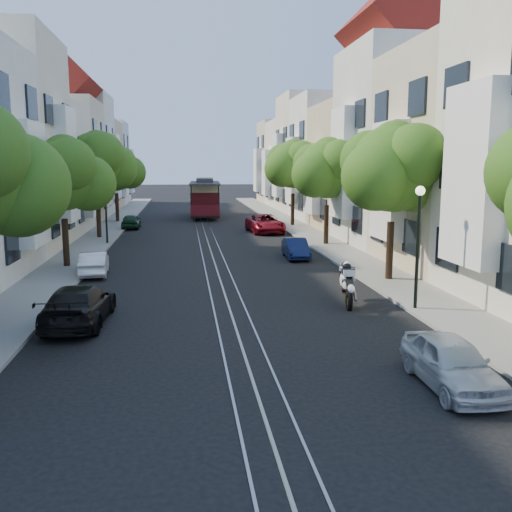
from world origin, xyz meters
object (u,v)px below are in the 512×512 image
object	(u,v)px
tree_w_d	(116,169)
lamp_west	(105,199)
cable_car	(205,196)
tree_e_d	(294,166)
parked_car_w_mid	(94,263)
parked_car_w_far	(131,221)
lamp_east	(419,229)
tree_w_c	(97,163)
tree_e_b	(394,170)
tree_w_b	(63,177)
parked_car_e_far	(265,224)
sportbike_rider	(347,281)
parked_car_w_near	(79,305)
tree_e_c	(328,171)
parked_car_e_near	(451,362)
parked_car_e_mid	(296,248)

from	to	relation	value
tree_w_d	lamp_west	distance (m)	14.11
lamp_west	cable_car	bearing A→B (deg)	69.22
tree_e_d	parked_car_w_mid	xyz separation A→B (m)	(-12.86, -19.00, -4.32)
parked_car_w_far	lamp_east	bearing A→B (deg)	114.08
tree_w_c	lamp_east	distance (m)	25.01
tree_e_b	tree_w_c	world-z (taller)	tree_w_c
lamp_east	tree_e_b	bearing A→B (deg)	79.07
tree_w_b	parked_car_w_mid	bearing A→B (deg)	-52.35
tree_e_b	cable_car	distance (m)	31.79
lamp_east	parked_car_e_far	bearing A→B (deg)	94.71
tree_e_d	parked_car_w_far	world-z (taller)	tree_e_d
sportbike_rider	parked_car_w_near	size ratio (longest dim) A/B	0.52
sportbike_rider	parked_car_w_far	distance (m)	27.64
cable_car	parked_car_e_far	size ratio (longest dim) A/B	1.82
tree_w_c	lamp_west	bearing A→B (deg)	-74.25
tree_e_c	lamp_west	bearing A→B (deg)	171.51
tree_w_d	lamp_east	xyz separation A→B (m)	(13.44, -31.98, -1.75)
tree_e_c	sportbike_rider	world-z (taller)	tree_e_c
tree_w_c	parked_car_e_near	xyz separation A→B (m)	(11.54, -27.53, -4.49)
cable_car	tree_w_c	bearing A→B (deg)	-114.93
tree_e_d	tree_w_c	size ratio (longest dim) A/B	0.97
tree_e_b	parked_car_w_far	xyz separation A→B (m)	(-12.86, 21.98, -4.16)
parked_car_e_mid	parked_car_w_far	world-z (taller)	parked_car_w_far
tree_e_d	tree_w_b	bearing A→B (deg)	-130.27
lamp_west	tree_e_c	bearing A→B (deg)	-8.49
lamp_west	parked_car_e_near	world-z (taller)	lamp_west
tree_w_c	lamp_east	world-z (taller)	tree_w_c
lamp_east	sportbike_rider	xyz separation A→B (m)	(-2.09, 1.12, -1.97)
tree_e_c	parked_car_e_far	distance (m)	8.59
tree_e_c	sportbike_rider	bearing A→B (deg)	-101.62
tree_w_b	parked_car_e_far	world-z (taller)	tree_w_b
lamp_west	tree_w_c	bearing A→B (deg)	105.75
tree_e_d	tree_w_b	world-z (taller)	tree_e_d
parked_car_e_mid	lamp_west	bearing A→B (deg)	149.95
tree_w_c	lamp_west	distance (m)	3.81
tree_e_d	parked_car_w_mid	world-z (taller)	tree_e_d
parked_car_e_mid	parked_car_w_near	world-z (taller)	parked_car_w_near
parked_car_e_far	parked_car_e_mid	bearing A→B (deg)	-94.93
lamp_east	parked_car_w_mid	bearing A→B (deg)	146.15
parked_car_w_near	parked_car_e_far	bearing A→B (deg)	-109.09
tree_w_b	parked_car_e_mid	xyz separation A→B (m)	(11.54, 1.47, -3.87)
lamp_west	parked_car_e_near	size ratio (longest dim) A/B	1.22
lamp_east	parked_car_e_near	distance (m)	7.19
lamp_west	parked_car_e_far	size ratio (longest dim) A/B	0.86
tree_e_b	parked_car_w_near	bearing A→B (deg)	-156.67
tree_e_c	parked_car_w_far	xyz separation A→B (m)	(-12.86, 10.98, -4.03)
lamp_west	parked_car_w_near	size ratio (longest dim) A/B	0.95
tree_w_d	parked_car_w_far	distance (m)	6.61
tree_e_d	parked_car_e_far	distance (m)	6.41
tree_w_c	sportbike_rider	distance (m)	23.25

